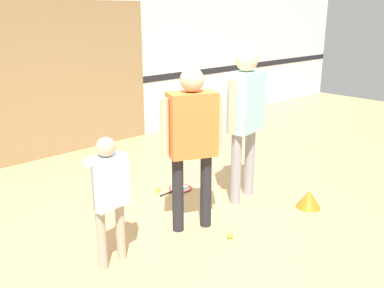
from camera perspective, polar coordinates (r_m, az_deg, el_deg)
The scene contains 10 objects.
ground_plane at distance 4.86m, azimuth 1.53°, elevation -10.02°, with size 16.00×16.00×0.00m, color tan.
wall_back at distance 7.07m, azimuth -17.98°, elevation 11.32°, with size 16.00×0.07×3.20m.
wall_panel at distance 7.05m, azimuth -17.66°, elevation 8.09°, with size 3.33×0.05×2.40m.
person_instructor at distance 4.30m, azimuth 0.00°, elevation 1.49°, with size 0.60×0.44×1.71m.
person_student_left at distance 3.82m, azimuth -11.09°, elevation -5.80°, with size 0.46×0.23×1.22m.
person_student_right at distance 5.06m, azimuth 7.07°, elevation 4.59°, with size 0.68×0.37×1.82m.
racket_spare_on_floor at distance 5.62m, azimuth -1.69°, elevation -5.98°, with size 0.50×0.30×0.03m.
tennis_ball_near_instructor at distance 4.49m, azimuth 5.12°, elevation -12.06°, with size 0.07×0.07×0.07m, color #CCE038.
tennis_ball_by_spare_racket at distance 5.55m, azimuth -4.55°, elevation -6.08°, with size 0.07×0.07×0.07m, color #CCE038.
training_cone at distance 5.28m, azimuth 15.29°, elevation -7.07°, with size 0.29×0.29×0.21m.
Camera 1 is at (-3.06, -3.04, 2.23)m, focal length 40.00 mm.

